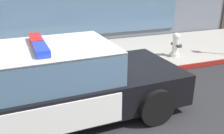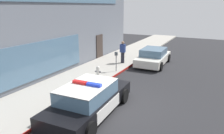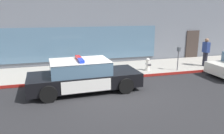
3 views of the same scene
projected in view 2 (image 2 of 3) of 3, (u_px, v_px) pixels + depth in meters
name	position (u px, v px, depth m)	size (l,w,h in m)	color
ground	(118.00, 103.00, 10.00)	(48.00, 48.00, 0.00)	#262628
sidewalk	(61.00, 89.00, 11.50)	(48.00, 3.34, 0.15)	#A39E93
curb_red_paint	(86.00, 94.00, 10.76)	(28.80, 0.04, 0.14)	maroon
police_cruiser	(89.00, 99.00, 8.80)	(4.91, 2.24, 1.49)	black
fire_hydrant	(98.00, 72.00, 13.08)	(0.34, 0.39, 0.73)	silver
car_down_street	(153.00, 57.00, 16.38)	(4.27, 2.15, 1.29)	silver
pedestrian_on_sidewalk	(123.00, 52.00, 16.26)	(0.29, 0.42, 1.71)	#23232D
parking_meter	(116.00, 58.00, 14.13)	(0.12, 0.18, 1.34)	slate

